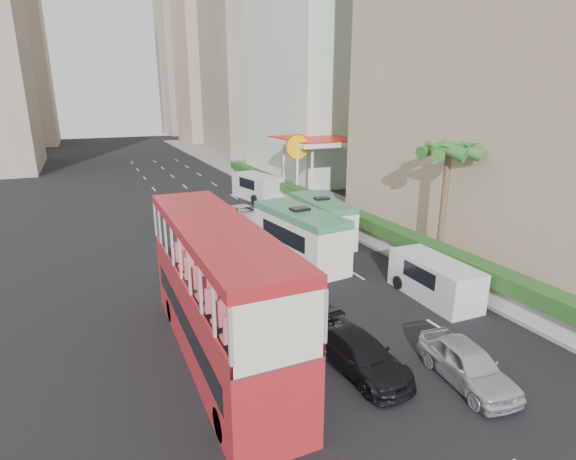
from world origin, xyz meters
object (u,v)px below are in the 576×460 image
panel_van_far (257,187)px  van_asset (245,221)px  panel_van_near (434,279)px  minibus_far (321,220)px  palm_tree (443,207)px  car_black (359,370)px  shell_station (316,168)px  minibus_near (300,236)px  car_silver_lane_b (465,381)px  car_silver_lane_a (282,300)px  double_decker_bus (218,293)px

panel_van_far → van_asset: bearing=-129.0°
panel_van_near → minibus_far: bearing=94.6°
panel_van_near → palm_tree: 5.21m
car_black → shell_station: bearing=59.9°
palm_tree → shell_station: size_ratio=0.80×
shell_station → panel_van_far: bearing=167.2°
car_black → minibus_near: bearing=69.7°
panel_van_far → palm_tree: 20.63m
car_silver_lane_b → minibus_near: (-0.08, 12.59, 1.51)m
car_silver_lane_a → double_decker_bus: bearing=-149.9°
van_asset → minibus_near: minibus_near is taller
car_silver_lane_a → panel_van_near: (6.61, -2.66, 0.94)m
minibus_near → shell_station: size_ratio=0.85×
car_silver_lane_a → panel_van_near: bearing=-32.6°
van_asset → minibus_near: (0.02, -9.63, 1.51)m
car_silver_lane_b → van_asset: size_ratio=0.93×
minibus_far → panel_van_near: (0.53, -10.18, -0.42)m
double_decker_bus → shell_station: bearing=55.2°
car_silver_lane_b → panel_van_far: size_ratio=0.71×
minibus_near → car_silver_lane_b: bearing=-96.5°
double_decker_bus → palm_tree: bearing=16.2°
car_silver_lane_b → panel_van_far: panel_van_far is taller
car_silver_lane_a → car_black: (0.19, -6.24, 0.00)m
car_silver_lane_a → minibus_far: (6.08, 7.51, 1.36)m
minibus_far → shell_station: bearing=65.9°
panel_van_far → minibus_far: bearing=-103.3°
double_decker_bus → minibus_near: size_ratio=1.61×
minibus_far → car_silver_lane_a: bearing=-126.8°
car_silver_lane_a → panel_van_near: 7.19m
panel_van_near → shell_station: (5.45, 22.26, 1.81)m
car_silver_lane_b → car_black: bearing=152.1°
minibus_near → minibus_far: 4.43m
car_black → car_silver_lane_b: bearing=-40.2°
car_black → van_asset: 20.41m
car_silver_lane_b → panel_van_far: 29.30m
van_asset → minibus_far: 7.31m
car_black → palm_tree: palm_tree is taller
car_silver_lane_a → palm_tree: (9.85, 0.60, 3.38)m
panel_van_near → palm_tree: palm_tree is taller
minibus_near → panel_van_near: 7.92m
car_silver_lane_a → minibus_near: (2.99, 4.35, 1.51)m
shell_station → minibus_near: bearing=-120.7°
double_decker_bus → car_silver_lane_a: (3.95, 3.40, -2.53)m
van_asset → double_decker_bus: bearing=-120.3°
minibus_near → car_black: bearing=-111.6°
minibus_near → panel_van_far: bearing=70.9°
car_silver_lane_b → shell_station: (8.99, 27.83, 2.75)m
minibus_far → palm_tree: bearing=-59.2°
car_silver_lane_b → minibus_far: size_ratio=0.65×
panel_van_near → panel_van_far: bearing=91.7°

